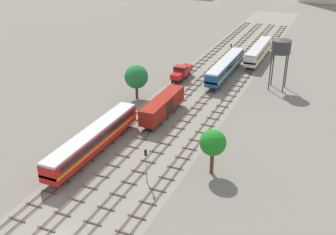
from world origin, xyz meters
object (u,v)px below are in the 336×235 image
passenger_coach_far_left_nearest (94,138)px  freight_boxcar_left_near (163,105)px  water_tower (281,46)px  signal_post_nearest (231,50)px  signal_post_near (146,161)px  diesel_railcar_centre_far (259,51)px  passenger_coach_centre_left_midfar (226,66)px  shunter_loco_far_left_mid (181,71)px

passenger_coach_far_left_nearest → freight_boxcar_left_near: size_ratio=1.57×
freight_boxcar_left_near → water_tower: 29.07m
signal_post_nearest → freight_boxcar_left_near: bearing=-93.2°
passenger_coach_far_left_nearest → water_tower: size_ratio=2.00×
signal_post_nearest → signal_post_near: 58.06m
freight_boxcar_left_near → diesel_railcar_centre_far: diesel_railcar_centre_far is taller
passenger_coach_centre_left_midfar → signal_post_nearest: signal_post_nearest is taller
passenger_coach_centre_left_midfar → water_tower: size_ratio=2.00×
freight_boxcar_left_near → signal_post_near: bearing=-72.1°
diesel_railcar_centre_far → signal_post_nearest: bearing=-153.6°
passenger_coach_centre_left_midfar → water_tower: bearing=-13.1°
freight_boxcar_left_near → diesel_railcar_centre_far: (8.56, 41.21, 0.15)m
water_tower → signal_post_near: water_tower is taller
shunter_loco_far_left_mid → signal_post_near: size_ratio=1.62×
passenger_coach_far_left_nearest → passenger_coach_centre_left_midfar: (8.57, 41.77, 0.00)m
freight_boxcar_left_near → water_tower: water_tower is taller
freight_boxcar_left_near → shunter_loco_far_left_mid: (-4.29, 20.05, -0.44)m
freight_boxcar_left_near → water_tower: size_ratio=1.27×
diesel_railcar_centre_far → signal_post_near: bearing=-92.0°
freight_boxcar_left_near → water_tower: bearing=54.4°
passenger_coach_far_left_nearest → shunter_loco_far_left_mid: passenger_coach_far_left_nearest is taller
passenger_coach_far_left_nearest → water_tower: bearing=62.0°
passenger_coach_centre_left_midfar → water_tower: 14.13m
diesel_railcar_centre_far → signal_post_nearest: 7.19m
passenger_coach_centre_left_midfar → diesel_railcar_centre_far: same height
diesel_railcar_centre_far → water_tower: bearing=-66.6°
passenger_coach_centre_left_midfar → diesel_railcar_centre_far: (4.28, 15.39, -0.02)m
water_tower → signal_post_near: bearing=-103.2°
shunter_loco_far_left_mid → passenger_coach_centre_left_midfar: (8.57, 5.77, 0.60)m
freight_boxcar_left_near → diesel_railcar_centre_far: size_ratio=0.68×
freight_boxcar_left_near → signal_post_nearest: signal_post_nearest is taller
passenger_coach_far_left_nearest → freight_boxcar_left_near: (4.29, 15.95, -0.16)m
freight_boxcar_left_near → shunter_loco_far_left_mid: 20.51m
passenger_coach_centre_left_midfar → diesel_railcar_centre_far: 15.97m
passenger_coach_far_left_nearest → water_tower: water_tower is taller
passenger_coach_centre_left_midfar → signal_post_near: size_ratio=4.22×
passenger_coach_far_left_nearest → signal_post_near: 11.43m
diesel_railcar_centre_far → signal_post_near: (-2.14, -61.09, 0.73)m
passenger_coach_far_left_nearest → signal_post_near: size_ratio=4.22×
passenger_coach_centre_left_midfar → signal_post_near: bearing=-87.3°
passenger_coach_centre_left_midfar → signal_post_nearest: 12.39m
passenger_coach_centre_left_midfar → signal_post_near: 45.75m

